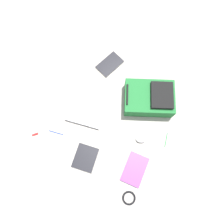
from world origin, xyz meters
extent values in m
plane|color=gray|center=(0.00, 0.00, 0.00)|extent=(4.06, 4.06, 0.00)
cube|color=#1E662D|center=(0.18, 0.31, 0.08)|extent=(0.55, 0.51, 0.16)
cube|color=black|center=(0.27, 0.36, 0.17)|extent=(0.30, 0.32, 0.04)
cylinder|color=black|center=(0.00, 0.21, 0.16)|extent=(0.11, 0.17, 0.02)
cube|color=#929296|center=(-0.26, -0.10, 0.01)|extent=(0.40, 0.36, 0.02)
cube|color=#B7B7BC|center=(-0.26, -0.10, 0.03)|extent=(0.39, 0.35, 0.01)
cube|color=silver|center=(-0.34, 0.44, 0.01)|extent=(0.21, 0.28, 0.01)
cube|color=black|center=(-0.34, 0.44, 0.01)|extent=(0.22, 0.29, 0.00)
cube|color=silver|center=(0.41, -0.30, 0.01)|extent=(0.21, 0.29, 0.02)
cube|color=purple|center=(0.41, -0.30, 0.02)|extent=(0.22, 0.30, 0.00)
cube|color=silver|center=(-0.02, -0.46, 0.01)|extent=(0.24, 0.26, 0.01)
cube|color=black|center=(-0.02, -0.46, 0.01)|extent=(0.24, 0.27, 0.00)
ellipsoid|color=silver|center=(0.32, -0.04, 0.02)|extent=(0.12, 0.11, 0.04)
torus|color=black|center=(0.49, -0.54, 0.01)|extent=(0.12, 0.12, 0.02)
cylinder|color=#1933B2|center=(-0.38, -0.42, 0.00)|extent=(0.14, 0.05, 0.01)
cylinder|color=#198C33|center=(0.52, 0.08, 0.00)|extent=(0.05, 0.13, 0.01)
cube|color=#B21919|center=(-0.54, -0.54, 0.00)|extent=(0.05, 0.06, 0.01)
camera|label=1|loc=(0.23, -0.41, 1.93)|focal=33.52mm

